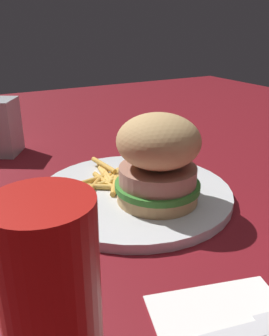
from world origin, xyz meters
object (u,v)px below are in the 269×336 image
object	(u,v)px
sandwich	(158,159)
napkin	(234,335)
fries_pile	(106,178)
fork	(236,332)
plate	(134,193)

from	to	relation	value
sandwich	napkin	world-z (taller)	sandwich
sandwich	fries_pile	xyz separation A→B (m)	(-0.03, 0.08, -0.05)
sandwich	fork	xyz separation A→B (m)	(-0.05, -0.19, -0.06)
fries_pile	plate	bearing A→B (deg)	-62.44
napkin	sandwich	bearing A→B (deg)	74.25
sandwich	fries_pile	size ratio (longest dim) A/B	0.95
napkin	fork	distance (m)	0.00
sandwich	plate	bearing A→B (deg)	104.44
sandwich	fork	world-z (taller)	sandwich
plate	fries_pile	xyz separation A→B (m)	(-0.02, 0.04, 0.01)
plate	fork	size ratio (longest dim) A/B	1.46
sandwich	napkin	distance (m)	0.21
fries_pile	napkin	world-z (taller)	fries_pile
fork	sandwich	bearing A→B (deg)	74.70
fries_pile	napkin	size ratio (longest dim) A/B	1.03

